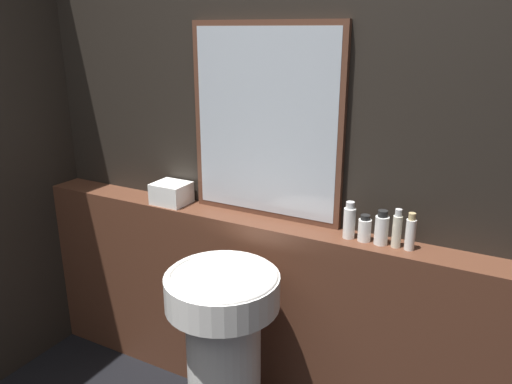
{
  "coord_description": "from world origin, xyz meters",
  "views": [
    {
      "loc": [
        1.03,
        -0.26,
        1.78
      ],
      "look_at": [
        0.07,
        1.52,
        1.12
      ],
      "focal_mm": 35.0,
      "sensor_mm": 36.0,
      "label": 1
    }
  ],
  "objects": [
    {
      "name": "body_wash_bottle",
      "position": [
        0.65,
        1.61,
        1.02
      ],
      "size": [
        0.04,
        0.04,
        0.16
      ],
      "color": "beige",
      "rests_on": "vanity_counter"
    },
    {
      "name": "towel_stack",
      "position": [
        -0.46,
        1.61,
        1.0
      ],
      "size": [
        0.17,
        0.15,
        0.1
      ],
      "color": "white",
      "rests_on": "vanity_counter"
    },
    {
      "name": "lotion_bottle",
      "position": [
        0.59,
        1.61,
        1.02
      ],
      "size": [
        0.06,
        0.06,
        0.14
      ],
      "color": "white",
      "rests_on": "vanity_counter"
    },
    {
      "name": "conditioner_bottle",
      "position": [
        0.52,
        1.61,
        1.0
      ],
      "size": [
        0.05,
        0.05,
        0.11
      ],
      "color": "white",
      "rests_on": "vanity_counter"
    },
    {
      "name": "pedestal_sink",
      "position": [
        0.07,
        1.24,
        0.5
      ],
      "size": [
        0.46,
        0.46,
        0.86
      ],
      "color": "white",
      "rests_on": "ground_plane"
    },
    {
      "name": "mirror",
      "position": [
        0.03,
        1.68,
        1.38
      ],
      "size": [
        0.73,
        0.03,
        0.87
      ],
      "color": "#563323",
      "rests_on": "vanity_counter"
    },
    {
      "name": "hand_soap_bottle",
      "position": [
        0.71,
        1.61,
        1.02
      ],
      "size": [
        0.04,
        0.04,
        0.15
      ],
      "color": "white",
      "rests_on": "vanity_counter"
    },
    {
      "name": "shampoo_bottle",
      "position": [
        0.46,
        1.61,
        1.02
      ],
      "size": [
        0.05,
        0.05,
        0.16
      ],
      "color": "white",
      "rests_on": "vanity_counter"
    },
    {
      "name": "wall_back",
      "position": [
        0.0,
        1.73,
        1.25
      ],
      "size": [
        8.0,
        0.06,
        2.5
      ],
      "color": "black",
      "rests_on": "ground_plane"
    },
    {
      "name": "vanity_counter",
      "position": [
        0.0,
        1.61,
        0.48
      ],
      "size": [
        2.43,
        0.18,
        0.95
      ],
      "color": "#512D1E",
      "rests_on": "ground_plane"
    }
  ]
}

